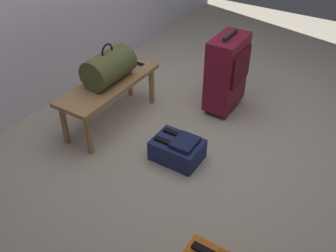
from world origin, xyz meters
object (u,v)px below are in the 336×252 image
suitcase_upright_burgundy (227,72)px  backpack_navy (178,149)px  bench (109,88)px  duffel_bag_olive (109,67)px  cell_phone (138,64)px

suitcase_upright_burgundy → backpack_navy: suitcase_upright_burgundy is taller
bench → backpack_navy: 0.81m
duffel_bag_olive → suitcase_upright_burgundy: bearing=-46.8°
duffel_bag_olive → suitcase_upright_burgundy: size_ratio=0.59×
suitcase_upright_burgundy → bench: bearing=134.0°
cell_phone → suitcase_upright_burgundy: (0.34, -0.73, -0.03)m
bench → backpack_navy: size_ratio=2.63×
duffel_bag_olive → backpack_navy: 0.89m
duffel_bag_olive → backpack_navy: (-0.15, -0.76, -0.44)m
suitcase_upright_burgundy → cell_phone: bearing=114.9°
bench → duffel_bag_olive: (0.02, -0.00, 0.19)m
duffel_bag_olive → cell_phone: (0.37, -0.02, -0.13)m
bench → suitcase_upright_burgundy: (0.73, -0.75, 0.04)m
bench → suitcase_upright_burgundy: 1.05m
suitcase_upright_burgundy → backpack_navy: 0.90m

